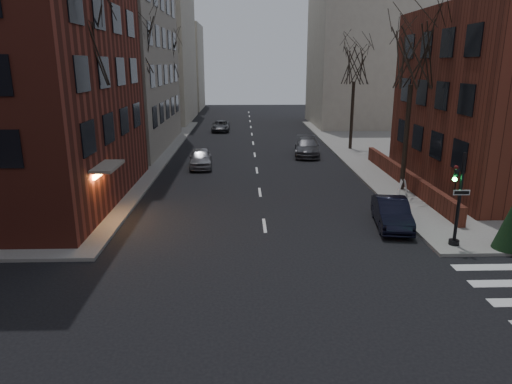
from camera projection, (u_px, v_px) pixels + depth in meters
low_wall_right at (405, 177)px, 29.10m from camera, size 0.35×16.00×1.00m
building_distant_la at (137, 53)px, 60.78m from camera, size 14.00×16.00×18.00m
building_distant_ra at (370, 61)px, 57.09m from camera, size 14.00×14.00×16.00m
building_distant_lb at (172, 67)px, 77.73m from camera, size 10.00×12.00×14.00m
traffic_signal at (457, 205)px, 19.10m from camera, size 0.76×0.44×4.00m
tree_left_a at (79, 45)px, 21.65m from camera, size 4.18×4.18×10.26m
tree_left_b at (135, 45)px, 33.08m from camera, size 4.40×4.40×10.80m
tree_left_c at (166, 60)px, 46.79m from camera, size 3.96×3.96×9.72m
tree_right_a at (413, 56)px, 26.12m from camera, size 3.96×3.96×9.72m
tree_right_b at (355, 64)px, 39.71m from camera, size 3.74×3.74×9.18m
streetlamp_near at (136, 116)px, 30.52m from camera, size 0.36×0.36×6.28m
streetlamp_far at (177, 96)px, 49.76m from camera, size 0.36×0.36×6.28m
parked_sedan at (392, 213)px, 22.00m from camera, size 2.01×4.33×1.37m
car_lane_silver at (201, 158)px, 34.64m from camera, size 1.96×4.29×1.43m
car_lane_gray at (307, 147)px, 39.06m from camera, size 2.68×5.33×1.49m
car_lane_far at (221, 126)px, 53.23m from camera, size 2.02×4.36×1.21m
sandwich_board at (403, 188)px, 26.76m from camera, size 0.50×0.64×0.93m
evergreen_shrub at (511, 224)px, 18.87m from camera, size 1.61×1.61×2.13m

